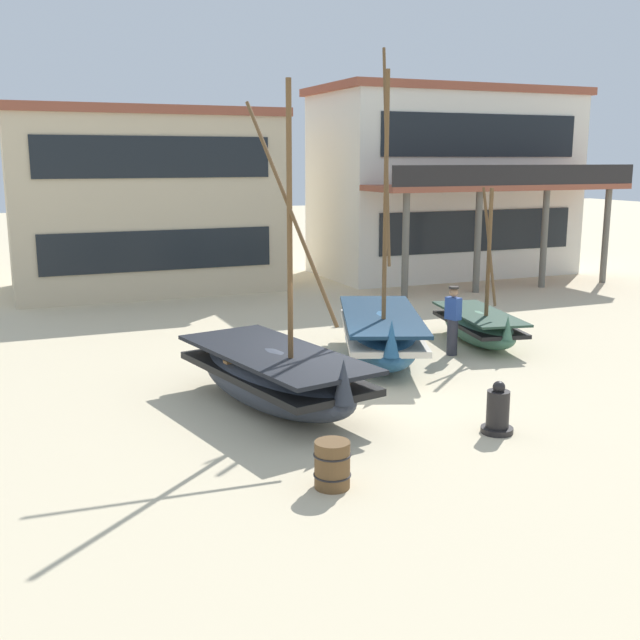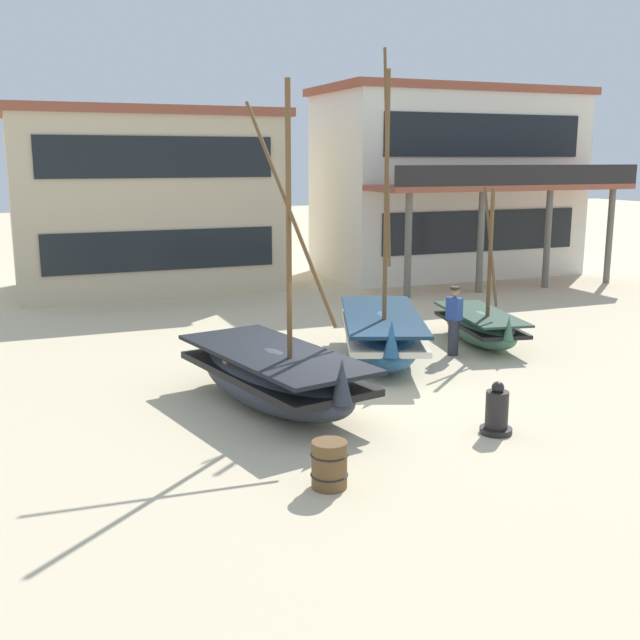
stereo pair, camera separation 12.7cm
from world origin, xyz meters
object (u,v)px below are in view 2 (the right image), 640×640
at_px(fisherman_by_hull, 454,322).
at_px(wooden_barrel, 329,465).
at_px(fishing_boat_centre_large, 275,376).
at_px(harbor_building_main, 146,200).
at_px(fishing_boat_far_right, 480,326).
at_px(fishing_boat_near_left, 382,334).
at_px(capstan_winch, 497,413).
at_px(harbor_building_annex, 448,182).

bearing_deg(fisherman_by_hull, wooden_barrel, -134.25).
relative_size(fishing_boat_centre_large, harbor_building_main, 0.63).
height_order(fishing_boat_far_right, harbor_building_main, harbor_building_main).
relative_size(fishing_boat_near_left, wooden_barrel, 10.17).
bearing_deg(wooden_barrel, capstan_winch, 15.24).
xyz_separation_m(fishing_boat_centre_large, fisherman_by_hull, (5.30, 2.13, 0.21)).
xyz_separation_m(fishing_boat_far_right, capstan_winch, (-3.48, -5.70, -0.10)).
distance_m(capstan_winch, harbor_building_annex, 19.60).
height_order(fisherman_by_hull, harbor_building_main, harbor_building_main).
xyz_separation_m(wooden_barrel, harbor_building_main, (0.74, 18.71, 2.86)).
relative_size(fishing_boat_centre_large, fisherman_by_hull, 3.58).
bearing_deg(fishing_boat_far_right, harbor_building_main, 117.63).
distance_m(fishing_boat_far_right, capstan_winch, 6.68).
distance_m(fishing_boat_far_right, harbor_building_main, 13.86).
distance_m(fishing_boat_far_right, harbor_building_annex, 13.06).
bearing_deg(fishing_boat_near_left, fishing_boat_centre_large, -145.73).
relative_size(fishing_boat_centre_large, capstan_winch, 6.46).
relative_size(fishing_boat_near_left, fishing_boat_far_right, 1.79).
height_order(harbor_building_main, harbor_building_annex, harbor_building_annex).
xyz_separation_m(fishing_boat_near_left, capstan_winch, (-0.39, -5.20, -0.26)).
bearing_deg(wooden_barrel, fishing_boat_centre_large, 82.85).
xyz_separation_m(capstan_winch, wooden_barrel, (-3.56, -0.97, -0.02)).
bearing_deg(capstan_winch, fisherman_by_hull, 65.95).
bearing_deg(capstan_winch, harbor_building_main, 99.03).
distance_m(fishing_boat_near_left, wooden_barrel, 7.34).
bearing_deg(fishing_boat_near_left, capstan_winch, -94.34).
bearing_deg(harbor_building_annex, harbor_building_main, 176.21).
bearing_deg(fisherman_by_hull, harbor_building_main, 111.49).
height_order(fishing_boat_far_right, capstan_winch, fishing_boat_far_right).
distance_m(fishing_boat_near_left, fishing_boat_far_right, 3.13).
relative_size(fishing_boat_far_right, wooden_barrel, 5.69).
bearing_deg(harbor_building_main, fishing_boat_far_right, -62.37).
relative_size(capstan_winch, harbor_building_annex, 0.09).
xyz_separation_m(capstan_winch, harbor_building_annex, (9.28, 16.94, 3.35)).
bearing_deg(fishing_boat_centre_large, fisherman_by_hull, 21.87).
bearing_deg(fishing_boat_far_right, fishing_boat_near_left, -170.84).
height_order(fishing_boat_near_left, fishing_boat_far_right, fishing_boat_near_left).
distance_m(fishing_boat_near_left, harbor_building_main, 13.20).
height_order(fisherman_by_hull, wooden_barrel, fisherman_by_hull).
xyz_separation_m(fisherman_by_hull, harbor_building_annex, (7.07, 11.98, 2.89)).
bearing_deg(harbor_building_main, fisherman_by_hull, -68.51).
distance_m(fisherman_by_hull, harbor_building_main, 13.94).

